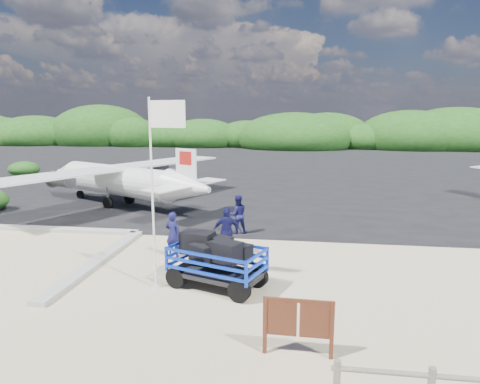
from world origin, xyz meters
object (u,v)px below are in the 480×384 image
at_px(signboard, 297,355).
at_px(crew_a, 173,234).
at_px(crew_b, 238,215).
at_px(crew_c, 227,231).
at_px(aircraft_small, 148,161).
at_px(baggage_cart, 217,287).
at_px(flagpole, 156,288).

xyz_separation_m(signboard, crew_a, (-4.46, 5.81, 0.82)).
bearing_deg(signboard, crew_b, 107.43).
height_order(signboard, crew_c, crew_c).
bearing_deg(aircraft_small, baggage_cart, 79.97).
distance_m(flagpole, crew_a, 2.93).
relative_size(crew_a, crew_b, 0.98).
bearing_deg(crew_a, signboard, 142.09).
relative_size(flagpole, aircraft_small, 0.73).
xyz_separation_m(baggage_cart, crew_c, (-0.20, 2.90, 0.88)).
bearing_deg(baggage_cart, flagpole, -150.73).
bearing_deg(baggage_cart, crew_b, 112.11).
relative_size(baggage_cart, aircraft_small, 0.39).
distance_m(crew_a, crew_c, 1.92).
bearing_deg(flagpole, aircraft_small, 110.48).
bearing_deg(aircraft_small, crew_b, 83.80).
height_order(crew_a, aircraft_small, crew_a).
relative_size(baggage_cart, flagpole, 0.53).
distance_m(crew_b, aircraft_small, 30.55).
bearing_deg(flagpole, crew_a, 96.27).
distance_m(baggage_cart, crew_b, 5.80).
bearing_deg(flagpole, crew_c, 63.91).
relative_size(flagpole, crew_a, 3.35).
relative_size(crew_b, aircraft_small, 0.22).
distance_m(signboard, crew_a, 7.37).
bearing_deg(signboard, flagpole, 145.26).
bearing_deg(crew_a, crew_b, -104.88).
bearing_deg(baggage_cart, signboard, -34.66).
height_order(flagpole, crew_a, flagpole).
distance_m(flagpole, crew_b, 6.28).
height_order(flagpole, crew_b, flagpole).
bearing_deg(aircraft_small, flagpole, 77.15).
distance_m(baggage_cart, signboard, 4.08).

